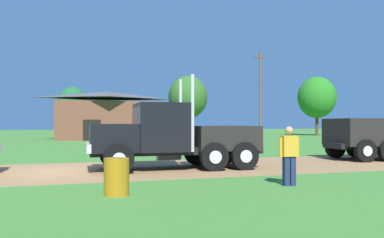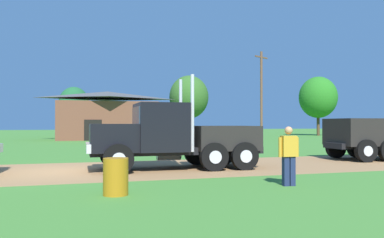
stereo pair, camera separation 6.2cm
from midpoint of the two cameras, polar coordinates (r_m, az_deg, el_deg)
ground_plane at (r=15.71m, az=-18.88°, el=-7.24°), size 200.00×200.00×0.00m
dirt_track at (r=15.71m, az=-18.88°, el=-7.23°), size 120.00×6.55×0.01m
truck_foreground_white at (r=15.72m, az=-2.59°, el=-2.68°), size 6.96×2.72×3.69m
visitor_by_barrel at (r=11.83m, az=13.98°, el=-4.88°), size 0.63×0.29×1.73m
steel_barrel at (r=10.23m, az=-10.83°, el=-8.20°), size 0.64×0.64×0.94m
shed_building at (r=45.37m, az=-12.15°, el=0.39°), size 11.44×6.57×5.41m
utility_pole_near at (r=42.51m, az=10.07°, el=3.66°), size 1.99×1.20×9.46m
tree_mid at (r=53.78m, az=-16.72°, el=2.20°), size 3.86×3.86×6.60m
tree_right at (r=49.10m, az=-0.41°, el=3.18°), size 4.89×4.89×7.78m
tree_far_right at (r=61.29m, az=17.84°, el=3.00°), size 5.58×5.58×8.74m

